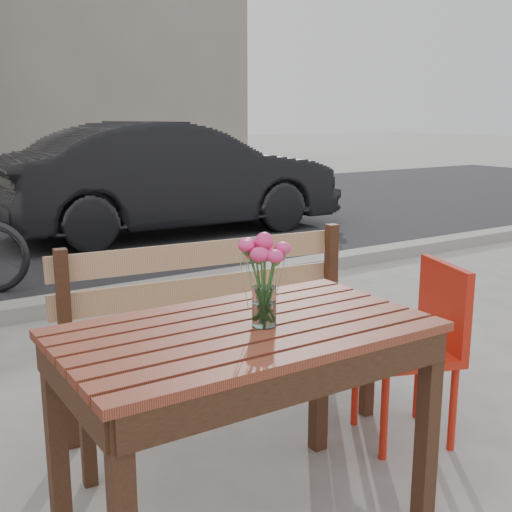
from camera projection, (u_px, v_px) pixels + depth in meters
The scene contains 5 objects.
main_table at pixel (245, 361), 2.20m from camera, with size 1.26×0.75×0.78m.
main_bench at pixel (218, 310), 3.04m from camera, with size 1.55×0.61×0.94m.
red_chair at pixel (421, 338), 2.93m from camera, with size 0.52×0.52×0.83m.
main_vase at pixel (264, 268), 2.13m from camera, with size 0.18×0.18×0.32m.
parked_car at pixel (173, 178), 8.07m from camera, with size 1.48×4.25×1.40m, color black.
Camera 1 is at (-1.25, -1.75, 1.47)m, focal length 45.00 mm.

